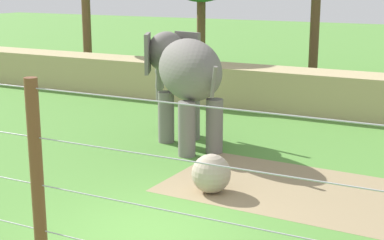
% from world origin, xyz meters
% --- Properties ---
extents(ground_plane, '(120.00, 120.00, 0.00)m').
position_xyz_m(ground_plane, '(0.00, 0.00, 0.00)').
color(ground_plane, '#518938').
extents(dirt_patch, '(7.00, 4.03, 0.01)m').
position_xyz_m(dirt_patch, '(2.24, 3.67, 0.00)').
color(dirt_patch, '#937F5B').
rests_on(dirt_patch, ground).
extents(embankment_wall, '(36.00, 1.80, 1.60)m').
position_xyz_m(embankment_wall, '(0.00, 12.01, 0.80)').
color(embankment_wall, tan).
rests_on(embankment_wall, ground).
extents(elephant, '(3.92, 3.57, 3.35)m').
position_xyz_m(elephant, '(-2.34, 6.03, 2.22)').
color(elephant, slate).
rests_on(elephant, ground).
extents(enrichment_ball, '(0.94, 0.94, 0.94)m').
position_xyz_m(enrichment_ball, '(0.18, 2.57, 0.47)').
color(enrichment_ball, tan).
rests_on(enrichment_ball, ground).
extents(cable_fence, '(11.45, 0.19, 3.64)m').
position_xyz_m(cable_fence, '(0.05, -3.28, 1.83)').
color(cable_fence, brown).
rests_on(cable_fence, ground).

